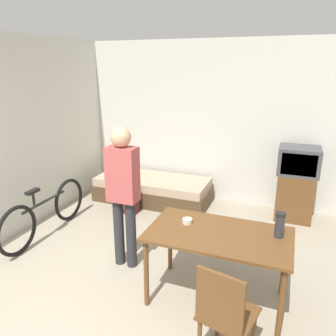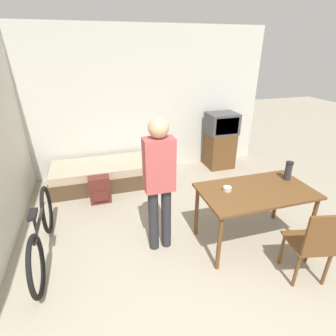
{
  "view_description": "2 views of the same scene",
  "coord_description": "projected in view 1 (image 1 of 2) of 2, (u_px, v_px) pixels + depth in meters",
  "views": [
    {
      "loc": [
        1.48,
        -1.6,
        2.29
      ],
      "look_at": [
        0.1,
        1.97,
        1.09
      ],
      "focal_mm": 35.0,
      "sensor_mm": 36.0,
      "label": 1
    },
    {
      "loc": [
        -0.89,
        -1.14,
        2.32
      ],
      "look_at": [
        0.02,
        1.89,
        0.85
      ],
      "focal_mm": 28.0,
      "sensor_mm": 36.0,
      "label": 2
    }
  ],
  "objects": [
    {
      "name": "wall_left",
      "position": [
        24.0,
        135.0,
        4.61
      ],
      "size": [
        0.06,
        4.8,
        2.7
      ],
      "color": "silver",
      "rests_on": "ground_plane"
    },
    {
      "name": "backpack",
      "position": [
        128.0,
        199.0,
        5.27
      ],
      "size": [
        0.33,
        0.22,
        0.45
      ],
      "color": "#56231E",
      "rests_on": "ground_plane"
    },
    {
      "name": "tv",
      "position": [
        296.0,
        183.0,
        4.97
      ],
      "size": [
        0.59,
        0.48,
        1.14
      ],
      "color": "brown",
      "rests_on": "ground_plane"
    },
    {
      "name": "bicycle",
      "position": [
        46.0,
        213.0,
        4.53
      ],
      "size": [
        0.09,
        1.7,
        0.74
      ],
      "color": "black",
      "rests_on": "ground_plane"
    },
    {
      "name": "dining_table",
      "position": [
        218.0,
        241.0,
        3.16
      ],
      "size": [
        1.36,
        0.77,
        0.76
      ],
      "color": "brown",
      "rests_on": "ground_plane"
    },
    {
      "name": "person_standing",
      "position": [
        123.0,
        188.0,
        3.66
      ],
      "size": [
        0.34,
        0.22,
        1.67
      ],
      "color": "#28282D",
      "rests_on": "ground_plane"
    },
    {
      "name": "wooden_chair",
      "position": [
        224.0,
        313.0,
        2.47
      ],
      "size": [
        0.48,
        0.48,
        0.91
      ],
      "color": "brown",
      "rests_on": "ground_plane"
    },
    {
      "name": "thermos_flask",
      "position": [
        280.0,
        224.0,
        3.02
      ],
      "size": [
        0.09,
        0.09,
        0.25
      ],
      "color": "#2D2D33",
      "rests_on": "dining_table"
    },
    {
      "name": "daybed",
      "position": [
        153.0,
        189.0,
        5.74
      ],
      "size": [
        1.99,
        0.83,
        0.42
      ],
      "color": "#4C3823",
      "rests_on": "ground_plane"
    },
    {
      "name": "mate_bowl",
      "position": [
        187.0,
        221.0,
        3.32
      ],
      "size": [
        0.1,
        0.1,
        0.05
      ],
      "color": "beige",
      "rests_on": "dining_table"
    },
    {
      "name": "wall_back",
      "position": [
        202.0,
        122.0,
        5.61
      ],
      "size": [
        5.06,
        0.06,
        2.7
      ],
      "color": "silver",
      "rests_on": "ground_plane"
    }
  ]
}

